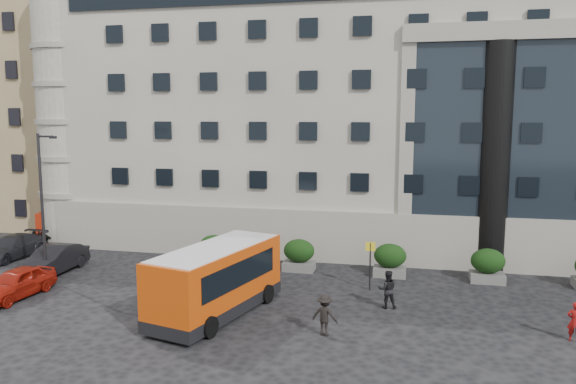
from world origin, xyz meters
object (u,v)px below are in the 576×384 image
object	(u,v)px
hedge_a	(214,250)
hedge_d	(488,265)
pedestrian_a	(575,322)
pedestrian_c	(325,315)
parked_car_c	(12,247)
pedestrian_b	(387,289)
minibus	(216,277)
red_truck	(68,215)
hedge_b	(299,255)
parked_car_a	(16,283)
parked_car_d	(69,227)
parked_car_b	(54,260)
hedge_c	(390,260)
bus_stop_sign	(370,257)
street_lamp	(43,201)

from	to	relation	value
hedge_a	hedge_d	bearing A→B (deg)	0.00
pedestrian_a	pedestrian_c	xyz separation A→B (m)	(-9.85, -1.54, 0.04)
parked_car_c	pedestrian_b	distance (m)	23.86
pedestrian_b	pedestrian_c	size ratio (longest dim) A/B	1.06
hedge_a	minibus	size ratio (longest dim) A/B	0.23
red_truck	pedestrian_c	distance (m)	26.33
hedge_b	pedestrian_b	distance (m)	7.53
red_truck	parked_car_c	xyz separation A→B (m)	(0.60, -6.89, -0.81)
parked_car_a	pedestrian_c	distance (m)	15.71
hedge_b	pedestrian_c	world-z (taller)	hedge_b
red_truck	pedestrian_c	size ratio (longest dim) A/B	3.51
hedge_a	pedestrian_c	distance (m)	12.28
hedge_b	parked_car_d	size ratio (longest dim) A/B	0.33
parked_car_b	parked_car_c	distance (m)	5.25
hedge_b	parked_car_b	bearing A→B (deg)	-164.93
hedge_a	parked_car_c	distance (m)	13.06
parked_car_c	pedestrian_b	size ratio (longest dim) A/B	2.74
hedge_b	parked_car_c	xyz separation A→B (m)	(-18.20, -1.26, -0.21)
hedge_c	pedestrian_c	world-z (taller)	hedge_c
parked_car_a	pedestrian_a	world-z (taller)	pedestrian_a
hedge_d	pedestrian_b	xyz separation A→B (m)	(-5.09, -5.34, -0.03)
hedge_a	bus_stop_sign	xyz separation A→B (m)	(9.50, -2.80, 0.80)
red_truck	parked_car_b	bearing A→B (deg)	-74.39
hedge_a	red_truck	distance (m)	14.73
street_lamp	parked_car_d	distance (m)	11.41
bus_stop_sign	minibus	xyz separation A→B (m)	(-6.50, -5.08, -0.01)
minibus	pedestrian_b	xyz separation A→B (m)	(7.51, 2.54, -0.82)
minibus	parked_car_d	world-z (taller)	minibus
hedge_d	bus_stop_sign	bearing A→B (deg)	-155.34
hedge_b	red_truck	bearing A→B (deg)	163.34
parked_car_d	pedestrian_a	size ratio (longest dim) A/B	3.40
hedge_a	red_truck	world-z (taller)	red_truck
pedestrian_c	hedge_d	bearing A→B (deg)	-118.00
street_lamp	parked_car_d	xyz separation A→B (m)	(-5.06, 9.57, -3.60)
hedge_b	hedge_c	xyz separation A→B (m)	(5.20, 0.00, 0.00)
hedge_b	street_lamp	distance (m)	14.41
hedge_b	parked_car_b	xyz separation A→B (m)	(-13.52, -3.64, -0.14)
hedge_d	parked_car_a	size ratio (longest dim) A/B	0.43
red_truck	pedestrian_b	size ratio (longest dim) A/B	3.31
bus_stop_sign	pedestrian_c	bearing A→B (deg)	-101.91
hedge_a	hedge_d	xyz separation A→B (m)	(15.60, 0.00, 0.00)
red_truck	parked_car_c	size ratio (longest dim) A/B	1.21
minibus	parked_car_a	distance (m)	10.55
street_lamp	parked_car_b	bearing A→B (deg)	108.17
pedestrian_a	parked_car_d	bearing A→B (deg)	-6.69
hedge_b	hedge_d	bearing A→B (deg)	0.00
pedestrian_a	parked_car_c	bearing A→B (deg)	3.50
pedestrian_a	hedge_c	bearing A→B (deg)	-30.03
parked_car_d	pedestrian_b	bearing A→B (deg)	-14.18
hedge_a	hedge_b	bearing A→B (deg)	0.00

